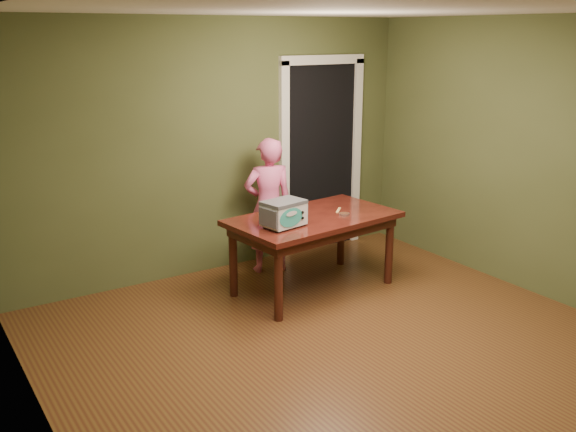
{
  "coord_description": "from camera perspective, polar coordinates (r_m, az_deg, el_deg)",
  "views": [
    {
      "loc": [
        -2.9,
        -3.37,
        2.45
      ],
      "look_at": [
        -0.1,
        1.0,
        0.95
      ],
      "focal_mm": 40.0,
      "sensor_mm": 36.0,
      "label": 1
    }
  ],
  "objects": [
    {
      "name": "toy_oven",
      "position": [
        5.76,
        -0.38,
        0.3
      ],
      "size": [
        0.43,
        0.33,
        0.24
      ],
      "rotation": [
        0.0,
        0.0,
        0.19
      ],
      "color": "#4C4F54",
      "rests_on": "dining_table"
    },
    {
      "name": "doorway",
      "position": [
        7.57,
        1.61,
        5.51
      ],
      "size": [
        1.1,
        0.66,
        2.25
      ],
      "color": "black",
      "rests_on": "ground"
    },
    {
      "name": "child",
      "position": [
        6.65,
        -1.75,
        0.93
      ],
      "size": [
        0.59,
        0.46,
        1.42
      ],
      "primitive_type": "imported",
      "rotation": [
        0.0,
        0.0,
        2.89
      ],
      "color": "#E55E94",
      "rests_on": "floor"
    },
    {
      "name": "dining_table",
      "position": [
        6.16,
        2.28,
        -0.89
      ],
      "size": [
        1.68,
        1.06,
        0.75
      ],
      "rotation": [
        0.0,
        0.0,
        0.1
      ],
      "color": "#34100B",
      "rests_on": "floor"
    },
    {
      "name": "baking_pan",
      "position": [
        6.17,
        5.01,
        0.17
      ],
      "size": [
        0.1,
        0.1,
        0.02
      ],
      "color": "silver",
      "rests_on": "dining_table"
    },
    {
      "name": "spatula",
      "position": [
        6.33,
        4.51,
        0.53
      ],
      "size": [
        0.15,
        0.14,
        0.01
      ],
      "primitive_type": "cube",
      "rotation": [
        0.0,
        0.0,
        0.78
      ],
      "color": "#EBBA66",
      "rests_on": "dining_table"
    },
    {
      "name": "room_shell",
      "position": [
        4.51,
        7.99,
        6.47
      ],
      "size": [
        4.52,
        5.02,
        2.61
      ],
      "color": "#4A532C",
      "rests_on": "ground"
    },
    {
      "name": "floor",
      "position": [
        5.07,
        7.22,
        -12.89
      ],
      "size": [
        5.0,
        5.0,
        0.0
      ],
      "primitive_type": "plane",
      "color": "brown",
      "rests_on": "ground"
    }
  ]
}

